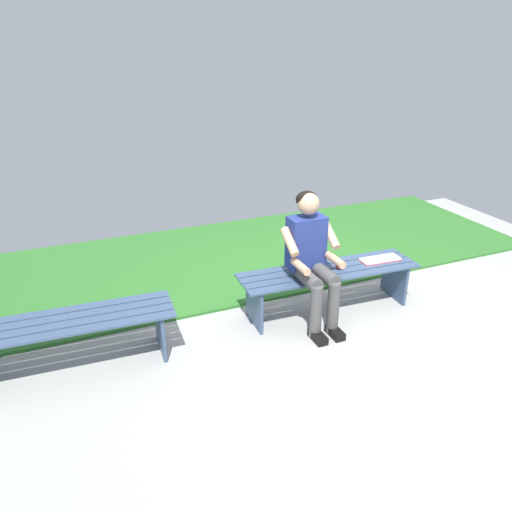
% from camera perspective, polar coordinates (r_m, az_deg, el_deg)
% --- Properties ---
extents(ground_plane, '(10.00, 7.00, 0.04)m').
position_cam_1_polar(ground_plane, '(3.76, -0.06, -17.46)').
color(ground_plane, '#9E9E99').
extents(grass_strip, '(9.00, 2.36, 0.03)m').
position_cam_1_polar(grass_strip, '(5.81, -9.81, -1.24)').
color(grass_strip, '#2D6B28').
rests_on(grass_strip, ground).
extents(bench_near, '(1.81, 0.55, 0.45)m').
position_cam_1_polar(bench_near, '(4.75, 8.65, -2.72)').
color(bench_near, '#384C6B').
rests_on(bench_near, ground).
extents(bench_far, '(1.67, 0.54, 0.45)m').
position_cam_1_polar(bench_far, '(4.18, -21.15, -8.35)').
color(bench_far, '#384C6B').
rests_on(bench_far, ground).
extents(person_seated, '(0.50, 0.69, 1.26)m').
position_cam_1_polar(person_seated, '(4.41, 6.67, 0.11)').
color(person_seated, navy).
rests_on(person_seated, ground).
extents(apple, '(0.09, 0.09, 0.09)m').
position_cam_1_polar(apple, '(4.72, 9.95, -1.01)').
color(apple, red).
rests_on(apple, bench_near).
extents(book_open, '(0.42, 0.18, 0.02)m').
position_cam_1_polar(book_open, '(5.00, 14.56, -0.40)').
color(book_open, white).
rests_on(book_open, bench_near).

